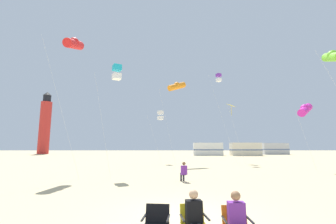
{
  "coord_description": "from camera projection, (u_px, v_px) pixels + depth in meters",
  "views": [
    {
      "loc": [
        -0.5,
        -7.12,
        2.09
      ],
      "look_at": [
        -0.37,
        12.61,
        5.06
      ],
      "focal_mm": 24.15,
      "sensor_mm": 36.0,
      "label": 1
    }
  ],
  "objects": [
    {
      "name": "kite_flyer_standing",
      "position": [
        184.0,
        171.0,
        13.37
      ],
      "size": [
        0.42,
        0.55,
        1.16
      ],
      "rotation": [
        0.0,
        0.0,
        3.38
      ],
      "color": "#722D99",
      "rests_on": "ground"
    },
    {
      "name": "rv_van_white",
      "position": [
        208.0,
        149.0,
        50.21
      ],
      "size": [
        6.55,
        2.65,
        2.8
      ],
      "rotation": [
        0.0,
        0.0,
        -0.05
      ],
      "color": "white",
      "rests_on": "ground"
    },
    {
      "name": "camp_chair_orange",
      "position": [
        236.0,
        223.0,
        4.69
      ],
      "size": [
        0.57,
        0.58,
        0.82
      ],
      "rotation": [
        0.0,
        0.0,
        -0.04
      ],
      "color": "orange",
      "rests_on": "ground"
    },
    {
      "name": "kite_tube_orange",
      "position": [
        177.0,
        86.0,
        26.82
      ],
      "size": [
        3.36,
        3.21,
        9.83
      ],
      "color": "silver",
      "rests_on": "ground"
    },
    {
      "name": "kite_box_violet",
      "position": [
        219.0,
        78.0,
        32.44
      ],
      "size": [
        3.32,
        2.22,
        12.4
      ],
      "color": "silver",
      "rests_on": "ground"
    },
    {
      "name": "kite_tube_scarlet",
      "position": [
        74.0,
        44.0,
        17.41
      ],
      "size": [
        3.23,
        2.88,
        10.6
      ],
      "color": "silver",
      "rests_on": "ground"
    },
    {
      "name": "ground",
      "position": [
        183.0,
        217.0,
        6.73
      ],
      "size": [
        200.0,
        200.0,
        0.0
      ],
      "primitive_type": "plane",
      "color": "#D3BC8C"
    },
    {
      "name": "camp_chair_black",
      "position": [
        157.0,
        221.0,
        4.81
      ],
      "size": [
        0.6,
        0.62,
        0.82
      ],
      "rotation": [
        0.0,
        0.0,
        -0.1
      ],
      "color": "black",
      "rests_on": "ground"
    },
    {
      "name": "kite_tube_magenta",
      "position": [
        305.0,
        109.0,
        20.52
      ],
      "size": [
        2.29,
        2.22,
        6.08
      ],
      "color": "silver",
      "rests_on": "ground"
    },
    {
      "name": "rv_van_silver",
      "position": [
        274.0,
        149.0,
        56.28
      ],
      "size": [
        6.57,
        2.72,
        2.8
      ],
      "rotation": [
        0.0,
        0.0,
        0.06
      ],
      "color": "#B7BABF",
      "rests_on": "ground"
    },
    {
      "name": "kite_box_cyan",
      "position": [
        117.0,
        72.0,
        17.3
      ],
      "size": [
        2.08,
        2.08,
        8.27
      ],
      "color": "silver",
      "rests_on": "ground"
    },
    {
      "name": "camp_chair_yellow",
      "position": [
        193.0,
        221.0,
        4.84
      ],
      "size": [
        0.61,
        0.62,
        0.82
      ],
      "rotation": [
        0.0,
        0.0,
        0.11
      ],
      "color": "yellow",
      "rests_on": "ground"
    },
    {
      "name": "kite_box_white",
      "position": [
        160.0,
        115.0,
        28.58
      ],
      "size": [
        2.06,
        2.06,
        6.52
      ],
      "color": "silver",
      "rests_on": "ground"
    },
    {
      "name": "lighthouse_distant",
      "position": [
        45.0,
        124.0,
        60.75
      ],
      "size": [
        2.8,
        2.8,
        16.8
      ],
      "color": "red",
      "rests_on": "ground"
    },
    {
      "name": "spectator_yellow_chair",
      "position": [
        195.0,
        217.0,
        4.72
      ],
      "size": [
        0.37,
        0.53,
        1.16
      ],
      "rotation": [
        0.0,
        0.0,
        0.11
      ],
      "color": "black",
      "rests_on": "ground"
    },
    {
      "name": "kite_diamond_gold",
      "position": [
        231.0,
        107.0,
        26.83
      ],
      "size": [
        1.93,
        1.73,
        7.08
      ],
      "color": "silver",
      "rests_on": "ground"
    },
    {
      "name": "spectator_orange_chair",
      "position": [
        238.0,
        220.0,
        4.57
      ],
      "size": [
        0.35,
        0.51,
        1.16
      ],
      "rotation": [
        0.0,
        0.0,
        -0.04
      ],
      "color": "#722D99",
      "rests_on": "ground"
    },
    {
      "name": "kite_tube_lime",
      "position": [
        333.0,
        56.0,
        17.37
      ],
      "size": [
        3.31,
        3.42,
        9.61
      ],
      "color": "silver",
      "rests_on": "ground"
    },
    {
      "name": "rv_van_cream",
      "position": [
        246.0,
        149.0,
        49.18
      ],
      "size": [
        6.46,
        2.38,
        2.8
      ],
      "rotation": [
        0.0,
        0.0,
        -0.01
      ],
      "color": "beige",
      "rests_on": "ground"
    }
  ]
}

